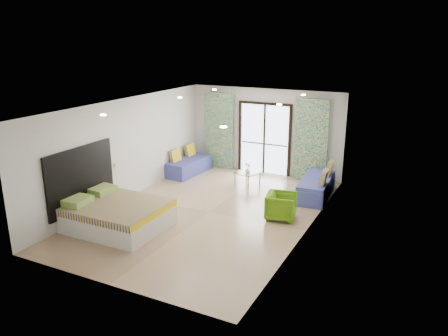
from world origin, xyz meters
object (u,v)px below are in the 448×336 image
at_px(daybed_right, 317,187).
at_px(armchair, 281,205).
at_px(coffee_table, 247,174).
at_px(bed, 116,215).
at_px(daybed_left, 189,165).

bearing_deg(daybed_right, armchair, -105.21).
height_order(daybed_right, coffee_table, daybed_right).
height_order(bed, daybed_right, daybed_right).
bearing_deg(armchair, daybed_left, 50.19).
bearing_deg(bed, armchair, 33.89).
distance_m(daybed_left, coffee_table, 2.16).
bearing_deg(coffee_table, daybed_left, 173.93).
height_order(coffee_table, armchair, armchair).
height_order(daybed_left, armchair, daybed_left).
xyz_separation_m(bed, daybed_left, (-0.64, 4.30, -0.04)).
height_order(daybed_left, coffee_table, daybed_left).
bearing_deg(armchair, coffee_table, 31.07).
xyz_separation_m(daybed_left, daybed_right, (4.23, -0.27, 0.02)).
xyz_separation_m(daybed_right, coffee_table, (-2.08, 0.04, 0.06)).
height_order(daybed_right, armchair, daybed_right).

